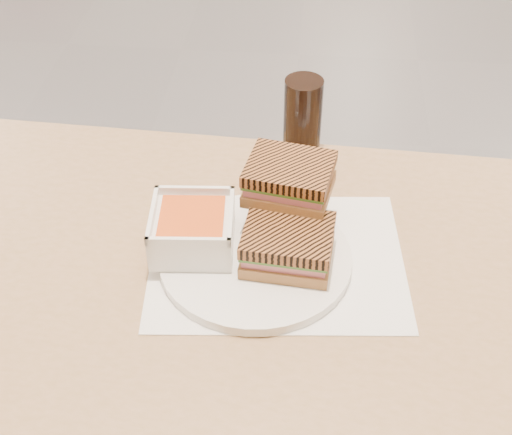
# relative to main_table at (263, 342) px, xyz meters

# --- Properties ---
(main_table) EXTENTS (1.23, 0.75, 0.75)m
(main_table) POSITION_rel_main_table_xyz_m (0.00, 0.00, 0.00)
(main_table) COLOR #A5805D
(main_table) RESTS_ON ground
(tray_liner) EXTENTS (0.38, 0.31, 0.00)m
(tray_liner) POSITION_rel_main_table_xyz_m (0.01, 0.06, 0.11)
(tray_liner) COLOR white
(tray_liner) RESTS_ON main_table
(plate) EXTENTS (0.27, 0.27, 0.01)m
(plate) POSITION_rel_main_table_xyz_m (-0.02, 0.05, 0.12)
(plate) COLOR white
(plate) RESTS_ON tray_liner
(soup_bowl) EXTENTS (0.12, 0.12, 0.06)m
(soup_bowl) POSITION_rel_main_table_xyz_m (-0.10, 0.06, 0.16)
(soup_bowl) COLOR white
(soup_bowl) RESTS_ON plate
(panini_lower) EXTENTS (0.13, 0.11, 0.05)m
(panini_lower) POSITION_rel_main_table_xyz_m (0.03, 0.04, 0.16)
(panini_lower) COLOR olive
(panini_lower) RESTS_ON plate
(panini_upper) EXTENTS (0.13, 0.12, 0.05)m
(panini_upper) POSITION_rel_main_table_xyz_m (0.03, 0.13, 0.21)
(panini_upper) COLOR olive
(panini_upper) RESTS_ON panini_lower
(cola_glass) EXTENTS (0.06, 0.06, 0.13)m
(cola_glass) POSITION_rel_main_table_xyz_m (0.04, 0.33, 0.18)
(cola_glass) COLOR black
(cola_glass) RESTS_ON main_table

